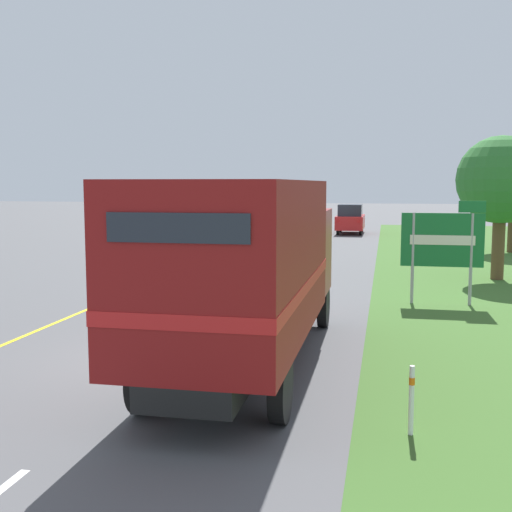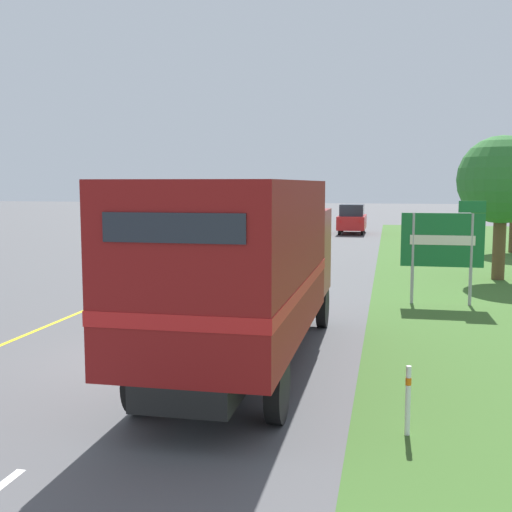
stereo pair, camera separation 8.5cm
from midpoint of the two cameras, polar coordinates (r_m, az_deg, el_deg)
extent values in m
plane|color=#515154|center=(12.54, -8.30, -9.12)|extent=(200.00, 200.00, 0.00)
cube|color=yellow|center=(25.71, -6.35, -1.07)|extent=(0.12, 58.52, 0.01)
cube|color=white|center=(12.95, -7.61, -8.59)|extent=(0.12, 2.60, 0.01)
cube|color=white|center=(19.16, -1.15, -3.62)|extent=(0.12, 2.60, 0.01)
cube|color=white|center=(25.57, 2.09, -1.08)|extent=(0.12, 2.60, 0.01)
cube|color=white|center=(32.05, 4.01, 0.44)|extent=(0.12, 2.60, 0.01)
cube|color=white|center=(38.58, 5.29, 1.44)|extent=(0.12, 2.60, 0.01)
cylinder|color=black|center=(15.49, -1.68, -4.16)|extent=(0.22, 1.00, 1.00)
cylinder|color=black|center=(15.16, 5.85, -4.42)|extent=(0.22, 1.00, 1.00)
cylinder|color=black|center=(9.71, -10.22, -10.74)|extent=(0.22, 1.00, 1.00)
cylinder|color=black|center=(9.18, 1.94, -11.65)|extent=(0.22, 1.00, 1.00)
cube|color=black|center=(11.92, -0.71, -6.50)|extent=(1.30, 8.30, 0.36)
cube|color=maroon|center=(10.67, -1.91, -0.12)|extent=(2.37, 6.20, 2.54)
cube|color=red|center=(10.73, -1.90, -2.48)|extent=(2.39, 6.22, 0.20)
cube|color=#232833|center=(7.62, -7.34, 2.49)|extent=(1.78, 0.03, 0.36)
cube|color=maroon|center=(14.74, 1.83, 0.45)|extent=(2.27, 2.10, 1.90)
cube|color=#283342|center=(15.76, 2.48, 1.70)|extent=(2.01, 0.03, 0.85)
cylinder|color=black|center=(28.17, -2.03, 0.29)|extent=(0.16, 0.66, 0.66)
cylinder|color=black|center=(27.86, 0.92, 0.22)|extent=(0.16, 0.66, 0.66)
cylinder|color=black|center=(25.67, -3.38, -0.32)|extent=(0.16, 0.66, 0.66)
cylinder|color=black|center=(25.33, -0.15, -0.40)|extent=(0.16, 0.66, 0.66)
cube|color=white|center=(26.70, -1.15, 0.86)|extent=(1.80, 4.18, 0.84)
cube|color=#282D38|center=(26.47, -1.23, 2.50)|extent=(1.55, 2.30, 0.72)
cube|color=red|center=(24.81, -3.63, 0.76)|extent=(0.20, 0.03, 0.14)
cube|color=red|center=(24.51, -0.78, 0.71)|extent=(0.20, 0.03, 0.14)
cylinder|color=black|center=(45.01, 7.47, 2.54)|extent=(0.16, 0.66, 0.66)
cylinder|color=black|center=(44.93, 9.35, 2.51)|extent=(0.16, 0.66, 0.66)
cylinder|color=black|center=(42.46, 7.23, 2.32)|extent=(0.16, 0.66, 0.66)
cylinder|color=black|center=(42.38, 9.22, 2.28)|extent=(0.16, 0.66, 0.66)
cube|color=red|center=(43.66, 8.33, 3.00)|extent=(1.80, 4.12, 0.89)
cube|color=#282D38|center=(43.46, 8.34, 4.07)|extent=(1.55, 2.27, 0.76)
cube|color=red|center=(41.63, 7.31, 3.06)|extent=(0.20, 0.03, 0.14)
cube|color=red|center=(41.56, 9.04, 3.03)|extent=(0.20, 0.03, 0.14)
cylinder|color=#9E9EA3|center=(18.45, 13.63, -0.20)|extent=(0.09, 0.09, 2.55)
cylinder|color=#9E9EA3|center=(18.58, 18.45, -0.31)|extent=(0.09, 0.09, 2.55)
cube|color=#196B33|center=(18.45, 16.10, 1.38)|extent=(2.23, 0.06, 1.49)
cube|color=#196B33|center=(18.47, 18.54, 4.17)|extent=(0.71, 0.06, 0.32)
cube|color=silver|center=(18.41, 16.11, 1.37)|extent=(1.74, 0.02, 0.27)
cylinder|color=brown|center=(23.98, 20.63, 0.73)|extent=(0.43, 0.43, 2.27)
sphere|color=#2D702D|center=(23.87, 20.85, 6.36)|extent=(3.04, 3.04, 3.04)
cylinder|color=brown|center=(33.75, 21.71, 2.04)|extent=(0.38, 0.38, 2.05)
cylinder|color=white|center=(8.99, 13.38, -12.39)|extent=(0.07, 0.07, 0.95)
cylinder|color=orange|center=(8.91, 13.42, -10.77)|extent=(0.08, 0.08, 0.10)
camera|label=1|loc=(0.04, -90.13, -0.01)|focal=45.00mm
camera|label=2|loc=(0.04, 89.87, 0.01)|focal=45.00mm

